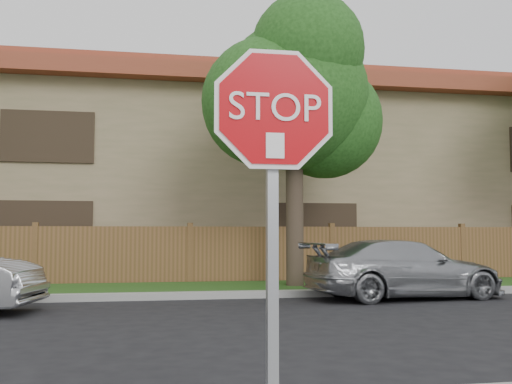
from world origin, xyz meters
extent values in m
cube|color=gray|center=(0.00, 8.15, 0.07)|extent=(70.00, 0.30, 0.15)
cube|color=#1E4714|center=(0.00, 9.80, 0.06)|extent=(70.00, 3.00, 0.12)
cube|color=brown|center=(0.00, 11.40, 0.80)|extent=(70.00, 0.12, 1.60)
cube|color=#867953|center=(0.00, 17.00, 3.00)|extent=(34.00, 8.00, 6.00)
cube|color=brown|center=(0.00, 17.00, 6.25)|extent=(35.20, 9.20, 0.50)
cube|color=brown|center=(0.00, 17.00, 6.85)|extent=(33.00, 5.50, 0.70)
cylinder|color=#382B21|center=(2.50, 9.70, 1.96)|extent=(0.44, 0.44, 3.92)
sphere|color=#1B4013|center=(2.50, 9.70, 4.90)|extent=(3.80, 3.80, 3.80)
sphere|color=#1B4013|center=(3.40, 10.00, 4.34)|extent=(3.00, 3.00, 3.00)
sphere|color=#1B4013|center=(1.70, 9.30, 4.62)|extent=(3.20, 3.20, 3.20)
sphere|color=#1B4013|center=(2.70, 9.10, 5.95)|extent=(2.80, 2.80, 2.80)
cube|color=gray|center=(-0.42, -1.44, 1.25)|extent=(0.06, 0.06, 2.30)
cylinder|color=white|center=(-0.42, -1.50, 2.15)|extent=(1.01, 0.02, 1.01)
cylinder|color=#B8070C|center=(-0.42, -1.51, 2.15)|extent=(0.93, 0.02, 0.93)
cube|color=white|center=(-0.42, -1.53, 1.93)|extent=(0.11, 0.00, 0.15)
imported|color=#9B9DA1|center=(4.38, 7.39, 0.64)|extent=(4.56, 2.25, 1.27)
camera|label=1|loc=(-1.15, -4.92, 1.42)|focal=42.00mm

